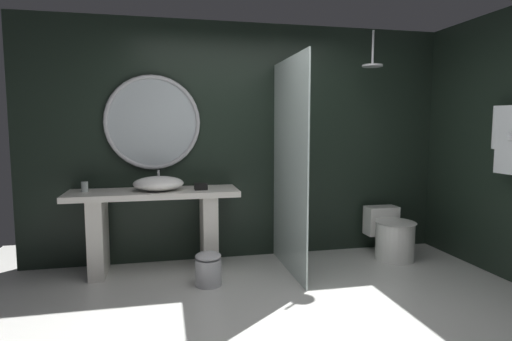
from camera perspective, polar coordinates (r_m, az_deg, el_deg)
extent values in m
plane|color=silver|center=(3.23, 5.58, -21.22)|extent=(5.76, 5.76, 0.00)
cube|color=black|center=(4.71, -1.41, 3.91)|extent=(4.80, 0.10, 2.60)
cube|color=black|center=(4.77, 30.61, 3.09)|extent=(0.10, 2.47, 2.60)
cube|color=silver|center=(4.34, -13.76, -3.02)|extent=(1.69, 0.54, 0.06)
cube|color=silver|center=(4.47, -20.73, -8.44)|extent=(0.15, 0.46, 0.78)
cube|color=silver|center=(4.44, -6.47, -8.16)|extent=(0.15, 0.46, 0.78)
ellipsoid|color=white|center=(4.30, -13.16, -1.73)|extent=(0.50, 0.41, 0.14)
cylinder|color=#B7B7BC|center=(4.48, -13.14, -1.12)|extent=(0.02, 0.02, 0.19)
cylinder|color=#B7B7BC|center=(4.40, -13.17, -0.14)|extent=(0.02, 0.15, 0.02)
cylinder|color=silver|center=(4.45, -22.34, -2.05)|extent=(0.07, 0.07, 0.10)
cube|color=black|center=(4.30, -7.54, -2.18)|extent=(0.13, 0.13, 0.06)
torus|color=#B7B7BC|center=(4.54, -13.92, 6.38)|extent=(0.99, 0.04, 0.99)
cylinder|color=#B2BCC1|center=(4.55, -13.91, 6.38)|extent=(0.92, 0.01, 0.92)
cube|color=silver|center=(4.21, 4.57, 0.56)|extent=(0.02, 1.14, 2.15)
cylinder|color=#B7B7BC|center=(4.83, 15.66, 15.86)|extent=(0.02, 0.02, 0.36)
cylinder|color=#B7B7BC|center=(4.80, 15.59, 13.60)|extent=(0.22, 0.22, 0.02)
cylinder|color=white|center=(4.60, 30.25, 5.10)|extent=(0.12, 0.12, 0.41)
sphere|color=white|center=(4.40, 31.33, 3.97)|extent=(0.07, 0.07, 0.07)
cylinder|color=white|center=(4.94, 18.41, -9.14)|extent=(0.42, 0.42, 0.42)
ellipsoid|color=white|center=(4.89, 18.50, -6.67)|extent=(0.44, 0.48, 0.02)
cube|color=white|center=(5.16, 16.71, -6.54)|extent=(0.37, 0.20, 0.33)
cylinder|color=#B7B7BC|center=(4.03, -6.52, -13.61)|extent=(0.24, 0.24, 0.25)
ellipsoid|color=#B7B7BC|center=(3.98, -6.55, -11.51)|extent=(0.24, 0.24, 0.07)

